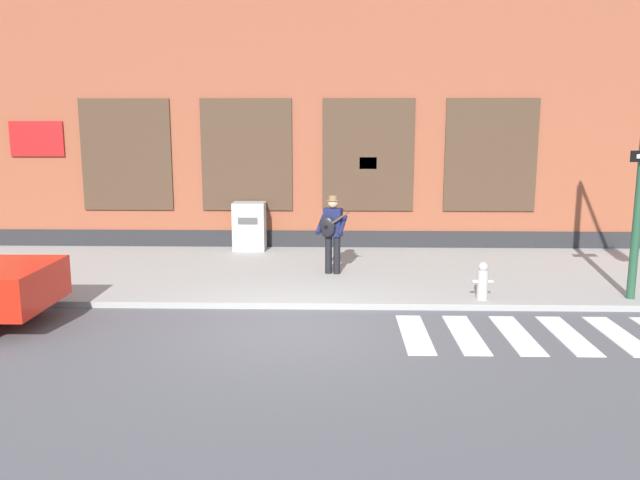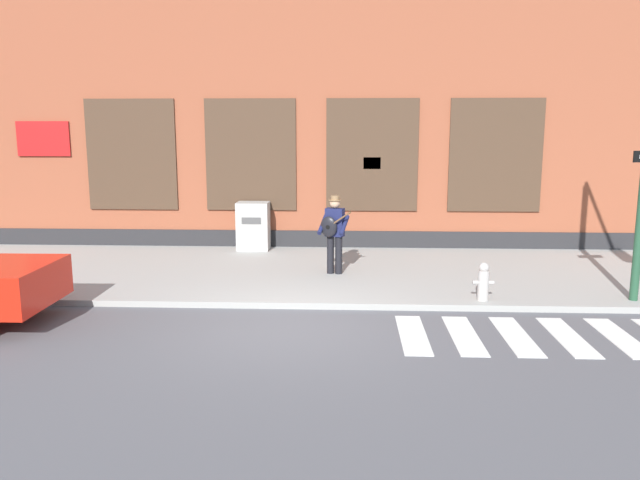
% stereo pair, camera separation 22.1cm
% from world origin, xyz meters
% --- Properties ---
extents(ground_plane, '(160.00, 160.00, 0.00)m').
position_xyz_m(ground_plane, '(0.00, 0.00, 0.00)').
color(ground_plane, '#56565B').
extents(sidewalk, '(28.00, 5.37, 0.12)m').
position_xyz_m(sidewalk, '(0.00, 3.80, 0.06)').
color(sidewalk, '#9E9E99').
rests_on(sidewalk, ground).
extents(building_backdrop, '(28.00, 4.06, 7.32)m').
position_xyz_m(building_backdrop, '(-0.00, 8.48, 3.65)').
color(building_backdrop, brown).
rests_on(building_backdrop, ground).
extents(crosswalk, '(5.20, 1.90, 0.01)m').
position_xyz_m(crosswalk, '(4.38, -0.18, 0.01)').
color(crosswalk, silver).
rests_on(crosswalk, ground).
extents(busker, '(0.72, 0.65, 1.68)m').
position_xyz_m(busker, '(0.66, 3.43, 1.07)').
color(busker, black).
rests_on(busker, sidewalk).
extents(utility_box, '(0.81, 0.63, 1.23)m').
position_xyz_m(utility_box, '(-1.47, 6.03, 0.73)').
color(utility_box, '#ADADA8').
rests_on(utility_box, sidewalk).
extents(fire_hydrant, '(0.38, 0.20, 0.70)m').
position_xyz_m(fire_hydrant, '(3.42, 1.47, 0.46)').
color(fire_hydrant, '#B2ADA8').
rests_on(fire_hydrant, sidewalk).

